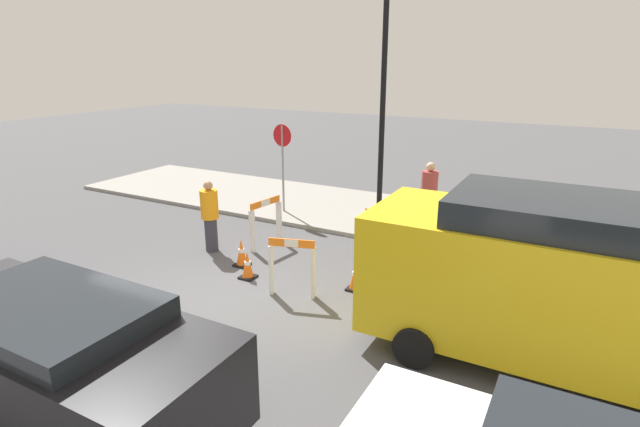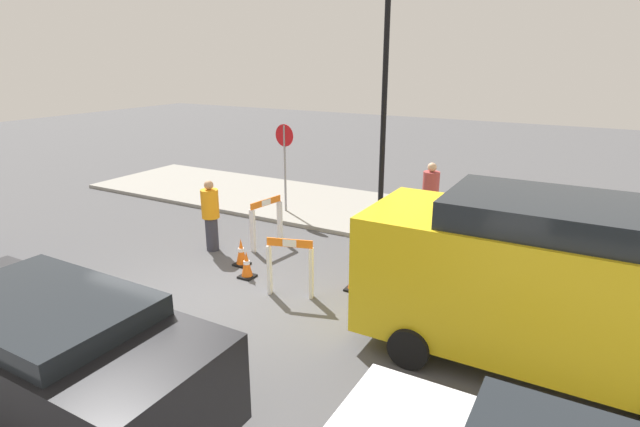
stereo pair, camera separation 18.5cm
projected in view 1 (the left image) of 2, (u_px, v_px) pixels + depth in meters
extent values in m
plane|color=#4C4C4F|center=(198.00, 306.00, 8.84)|extent=(60.00, 60.00, 0.00)
cube|color=gray|center=(352.00, 210.00, 14.23)|extent=(18.00, 3.89, 0.11)
cylinder|color=black|center=(378.00, 224.00, 12.47)|extent=(0.29, 0.29, 0.24)
cylinder|color=black|center=(382.00, 119.00, 11.69)|extent=(0.13, 0.13, 5.45)
cylinder|color=gray|center=(283.00, 169.00, 13.63)|extent=(0.06, 0.06, 2.38)
cylinder|color=red|center=(282.00, 136.00, 13.35)|extent=(0.60, 0.09, 0.60)
cube|color=white|center=(381.00, 243.00, 10.64)|extent=(0.13, 0.14, 0.86)
cube|color=white|center=(366.00, 233.00, 11.25)|extent=(0.13, 0.14, 0.86)
cube|color=orange|center=(374.00, 216.00, 10.79)|extent=(0.59, 0.49, 0.15)
cube|color=white|center=(374.00, 216.00, 10.79)|extent=(0.19, 0.16, 0.14)
cube|color=white|center=(279.00, 221.00, 11.86)|extent=(0.14, 0.08, 0.98)
cube|color=white|center=(252.00, 231.00, 11.16)|extent=(0.14, 0.08, 0.98)
cube|color=orange|center=(265.00, 203.00, 11.34)|extent=(0.16, 0.96, 0.15)
cube|color=white|center=(265.00, 203.00, 11.34)|extent=(0.07, 0.29, 0.13)
cube|color=white|center=(271.00, 270.00, 9.17)|extent=(0.10, 0.14, 0.96)
cube|color=white|center=(313.00, 273.00, 9.02)|extent=(0.10, 0.14, 0.96)
cube|color=orange|center=(291.00, 243.00, 8.93)|extent=(0.82, 0.27, 0.15)
cube|color=white|center=(291.00, 243.00, 8.93)|extent=(0.25, 0.10, 0.14)
cube|color=black|center=(248.00, 277.00, 9.97)|extent=(0.30, 0.30, 0.04)
cone|color=orange|center=(247.00, 264.00, 9.89)|extent=(0.22, 0.23, 0.51)
cylinder|color=white|center=(247.00, 263.00, 9.88)|extent=(0.13, 0.13, 0.07)
cube|color=black|center=(242.00, 265.00, 10.56)|extent=(0.30, 0.30, 0.04)
cone|color=orange|center=(241.00, 252.00, 10.47)|extent=(0.23, 0.23, 0.55)
cylinder|color=white|center=(241.00, 250.00, 10.46)|extent=(0.13, 0.13, 0.08)
cube|color=black|center=(355.00, 289.00, 9.47)|extent=(0.30, 0.30, 0.04)
cone|color=orange|center=(355.00, 275.00, 9.38)|extent=(0.22, 0.23, 0.53)
cylinder|color=white|center=(356.00, 273.00, 9.37)|extent=(0.13, 0.13, 0.07)
cylinder|color=#33333D|center=(211.00, 234.00, 11.27)|extent=(0.32, 0.32, 0.78)
cylinder|color=orange|center=(209.00, 204.00, 11.06)|extent=(0.45, 0.45, 0.65)
sphere|color=tan|center=(208.00, 186.00, 10.93)|extent=(0.24, 0.24, 0.21)
cylinder|color=#33333D|center=(427.00, 217.00, 12.08)|extent=(0.36, 0.36, 0.84)
cylinder|color=#A33D3D|center=(429.00, 186.00, 11.85)|extent=(0.49, 0.49, 0.70)
sphere|color=#DBAD89|center=(431.00, 167.00, 11.71)|extent=(0.27, 0.27, 0.21)
cube|color=black|center=(57.00, 361.00, 5.80)|extent=(4.50, 1.73, 1.08)
cube|color=#1E2328|center=(49.00, 320.00, 5.64)|extent=(2.47, 1.59, 0.50)
cylinder|color=black|center=(202.00, 395.00, 6.06)|extent=(0.60, 0.18, 0.60)
cylinder|color=black|center=(56.00, 336.00, 7.33)|extent=(0.60, 0.18, 0.60)
cube|color=yellow|center=(549.00, 286.00, 6.90)|extent=(5.06, 1.99, 1.78)
cube|color=#1E2328|center=(559.00, 225.00, 6.64)|extent=(2.78, 1.83, 0.75)
cylinder|color=black|center=(450.00, 292.00, 8.72)|extent=(0.60, 0.18, 0.60)
cylinder|color=black|center=(414.00, 347.00, 7.05)|extent=(0.60, 0.18, 0.60)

